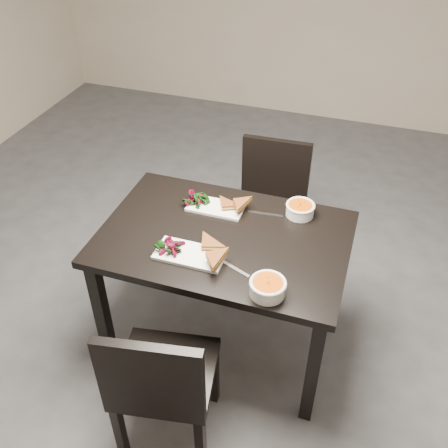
{
  "coord_description": "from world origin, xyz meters",
  "views": [
    {
      "loc": [
        0.76,
        -2.26,
        2.31
      ],
      "look_at": [
        0.16,
        -0.47,
        0.82
      ],
      "focal_mm": 40.74,
      "sensor_mm": 36.0,
      "label": 1
    }
  ],
  "objects_px": {
    "chair_near": "(161,381)",
    "plate_near": "(190,254)",
    "soup_bowl_near": "(268,287)",
    "plate_far": "(216,207)",
    "chair_far": "(270,201)",
    "soup_bowl_far": "(300,209)",
    "table": "(224,251)"
  },
  "relations": [
    {
      "from": "chair_near",
      "to": "plate_near",
      "type": "height_order",
      "value": "chair_near"
    },
    {
      "from": "chair_near",
      "to": "plate_near",
      "type": "relative_size",
      "value": 2.64
    },
    {
      "from": "table",
      "to": "chair_near",
      "type": "relative_size",
      "value": 1.41
    },
    {
      "from": "table",
      "to": "plate_far",
      "type": "height_order",
      "value": "plate_far"
    },
    {
      "from": "plate_far",
      "to": "soup_bowl_near",
      "type": "bearing_deg",
      "value": -51.16
    },
    {
      "from": "plate_near",
      "to": "plate_far",
      "type": "relative_size",
      "value": 1.12
    },
    {
      "from": "soup_bowl_near",
      "to": "chair_near",
      "type": "bearing_deg",
      "value": -132.9
    },
    {
      "from": "chair_far",
      "to": "plate_far",
      "type": "relative_size",
      "value": 2.95
    },
    {
      "from": "chair_near",
      "to": "plate_far",
      "type": "height_order",
      "value": "chair_near"
    },
    {
      "from": "chair_far",
      "to": "plate_near",
      "type": "distance_m",
      "value": 0.96
    },
    {
      "from": "chair_near",
      "to": "plate_near",
      "type": "distance_m",
      "value": 0.57
    },
    {
      "from": "chair_far",
      "to": "plate_near",
      "type": "bearing_deg",
      "value": -102.78
    },
    {
      "from": "plate_near",
      "to": "chair_far",
      "type": "bearing_deg",
      "value": 79.54
    },
    {
      "from": "chair_near",
      "to": "plate_far",
      "type": "distance_m",
      "value": 0.92
    },
    {
      "from": "plate_far",
      "to": "chair_far",
      "type": "bearing_deg",
      "value": 71.42
    },
    {
      "from": "soup_bowl_near",
      "to": "soup_bowl_far",
      "type": "distance_m",
      "value": 0.59
    },
    {
      "from": "soup_bowl_far",
      "to": "chair_far",
      "type": "bearing_deg",
      "value": 119.67
    },
    {
      "from": "chair_near",
      "to": "soup_bowl_far",
      "type": "height_order",
      "value": "chair_near"
    },
    {
      "from": "plate_near",
      "to": "soup_bowl_far",
      "type": "height_order",
      "value": "soup_bowl_far"
    },
    {
      "from": "chair_near",
      "to": "plate_near",
      "type": "xyz_separation_m",
      "value": [
        -0.05,
        0.49,
        0.27
      ]
    },
    {
      "from": "table",
      "to": "plate_far",
      "type": "distance_m",
      "value": 0.25
    },
    {
      "from": "soup_bowl_near",
      "to": "soup_bowl_far",
      "type": "height_order",
      "value": "soup_bowl_near"
    },
    {
      "from": "plate_near",
      "to": "soup_bowl_far",
      "type": "relative_size",
      "value": 2.18
    },
    {
      "from": "table",
      "to": "chair_near",
      "type": "bearing_deg",
      "value": -94.27
    },
    {
      "from": "plate_far",
      "to": "soup_bowl_far",
      "type": "relative_size",
      "value": 1.95
    },
    {
      "from": "table",
      "to": "chair_far",
      "type": "xyz_separation_m",
      "value": [
        0.07,
        0.71,
        -0.17
      ]
    },
    {
      "from": "soup_bowl_near",
      "to": "soup_bowl_far",
      "type": "bearing_deg",
      "value": 88.36
    },
    {
      "from": "soup_bowl_far",
      "to": "plate_near",
      "type": "bearing_deg",
      "value": -131.5
    },
    {
      "from": "table",
      "to": "chair_far",
      "type": "distance_m",
      "value": 0.74
    },
    {
      "from": "chair_far",
      "to": "soup_bowl_far",
      "type": "bearing_deg",
      "value": -62.65
    },
    {
      "from": "table",
      "to": "plate_near",
      "type": "bearing_deg",
      "value": -118.17
    },
    {
      "from": "soup_bowl_near",
      "to": "soup_bowl_far",
      "type": "xyz_separation_m",
      "value": [
        0.02,
        0.59,
        -0.0
      ]
    }
  ]
}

